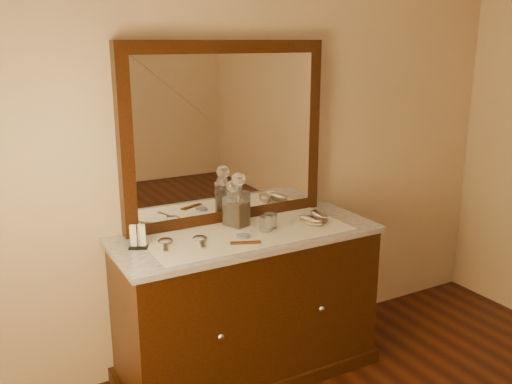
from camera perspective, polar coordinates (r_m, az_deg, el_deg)
dresser_cabinet at (r=3.16m, az=-0.90°, el=-11.72°), size 1.40×0.55×0.82m
dresser_plinth at (r=3.34m, az=-0.87°, el=-17.37°), size 1.46×0.59×0.08m
knob_left at (r=2.80m, az=-3.66°, el=-14.65°), size 0.04×0.04×0.04m
knob_right at (r=3.07m, az=6.74°, el=-11.85°), size 0.04×0.04×0.04m
marble_top at (r=2.99m, az=-0.93°, el=-4.45°), size 1.44×0.59×0.03m
mirror_frame at (r=3.07m, az=-3.14°, el=6.01°), size 1.20×0.08×1.00m
mirror_glass at (r=3.04m, az=-2.86°, el=5.92°), size 1.06×0.01×0.86m
lace_runner at (r=2.97m, az=-0.75°, el=-4.26°), size 1.10×0.45×0.00m
pin_dish at (r=2.90m, az=-1.31°, el=-4.57°), size 0.08×0.08×0.01m
comb at (r=2.81m, az=-1.08°, el=-5.24°), size 0.16×0.09×0.01m
napkin_rack at (r=2.81m, az=-12.07°, el=-4.58°), size 0.11×0.09×0.14m
decanter_left at (r=3.06m, az=-2.48°, el=-1.65°), size 0.10×0.10×0.25m
decanter_right at (r=3.04m, az=-1.80°, el=-1.40°), size 0.12×0.12×0.31m
brush_near at (r=3.11m, az=5.71°, el=-2.91°), size 0.12×0.17×0.04m
brush_far at (r=3.19m, az=6.53°, el=-2.45°), size 0.09×0.17×0.05m
hand_mirror_outer at (r=2.85m, az=-9.33°, el=-5.11°), size 0.11×0.20×0.02m
hand_mirror_inner at (r=2.86m, az=-5.78°, el=-4.87°), size 0.10×0.20×0.02m
tumblers at (r=3.01m, az=1.29°, el=-3.13°), size 0.12×0.10×0.08m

